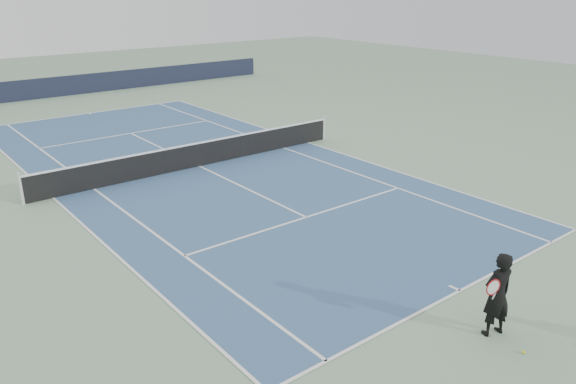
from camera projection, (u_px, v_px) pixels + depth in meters
ground at (199, 166)px, 21.60m from camera, size 80.00×80.00×0.00m
court_surface at (199, 166)px, 21.59m from camera, size 10.97×23.77×0.01m
tennis_net at (199, 154)px, 21.42m from camera, size 12.90×0.10×1.07m
windscreen_far at (53, 87)px, 34.53m from camera, size 30.00×0.25×1.20m
tennis_player at (497, 294)px, 11.01m from camera, size 0.84×0.64×1.79m
tennis_ball at (524, 352)px, 10.69m from camera, size 0.07×0.07×0.07m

